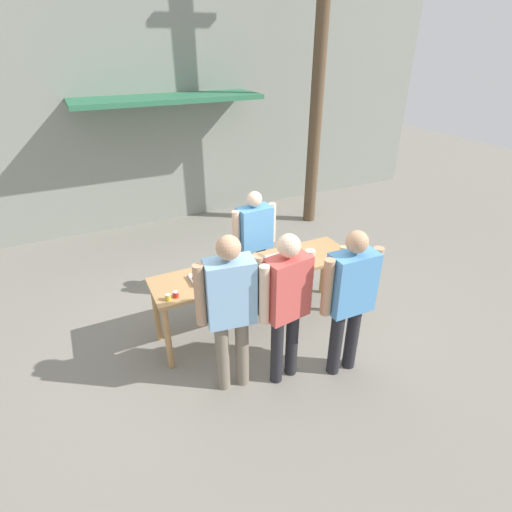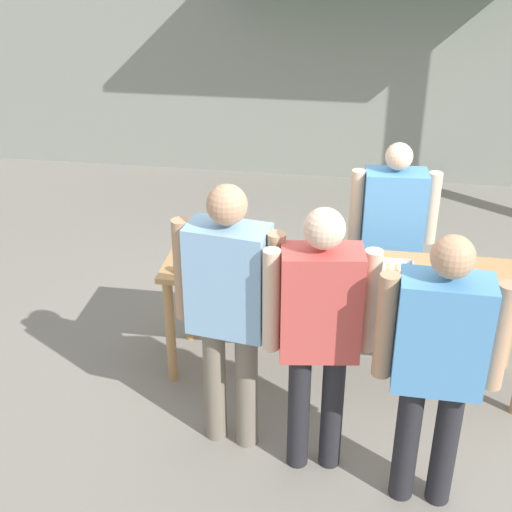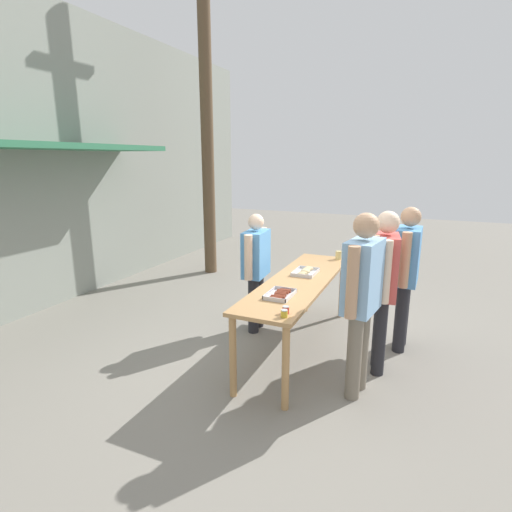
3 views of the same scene
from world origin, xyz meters
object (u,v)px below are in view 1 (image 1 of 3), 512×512
object	(u,v)px
food_tray_sausages	(207,278)
condiment_jar_ketchup	(176,294)
beer_cup	(343,251)
person_customer_holding_hotdog	(230,304)
condiment_jar_mustard	(168,297)
food_tray_buns	(275,260)
person_customer_with_cup	(350,294)
person_customer_waiting_in_line	(287,299)
person_server_behind_table	(254,237)
utility_pole	(320,48)

from	to	relation	value
food_tray_sausages	condiment_jar_ketchup	xyz separation A→B (m)	(-0.42, -0.21, 0.02)
beer_cup	person_customer_holding_hotdog	xyz separation A→B (m)	(-1.79, -0.60, 0.12)
food_tray_sausages	condiment_jar_mustard	bearing A→B (deg)	-156.19
condiment_jar_mustard	food_tray_buns	bearing A→B (deg)	9.09
food_tray_buns	person_customer_holding_hotdog	distance (m)	1.25
beer_cup	person_customer_with_cup	world-z (taller)	person_customer_with_cup
food_tray_buns	food_tray_sausages	bearing A→B (deg)	-179.94
beer_cup	person_customer_waiting_in_line	world-z (taller)	person_customer_waiting_in_line
condiment_jar_mustard	person_server_behind_table	bearing A→B (deg)	32.06
person_server_behind_table	utility_pole	world-z (taller)	utility_pole
condiment_jar_mustard	person_customer_holding_hotdog	distance (m)	0.77
condiment_jar_mustard	person_customer_waiting_in_line	xyz separation A→B (m)	(1.01, -0.73, 0.12)
food_tray_sausages	food_tray_buns	xyz separation A→B (m)	(0.90, 0.00, 0.01)
person_server_behind_table	food_tray_sausages	bearing A→B (deg)	-148.17
condiment_jar_ketchup	person_server_behind_table	bearing A→B (deg)	33.18
person_server_behind_table	person_customer_waiting_in_line	distance (m)	1.69
food_tray_sausages	condiment_jar_ketchup	bearing A→B (deg)	-153.79
person_server_behind_table	condiment_jar_mustard	bearing A→B (deg)	-152.09
condiment_jar_mustard	utility_pole	xyz separation A→B (m)	(3.65, 2.87, 2.26)
condiment_jar_ketchup	beer_cup	xyz separation A→B (m)	(2.18, -0.01, 0.02)
food_tray_sausages	food_tray_buns	world-z (taller)	food_tray_buns
food_tray_buns	person_server_behind_table	distance (m)	0.68
condiment_jar_mustard	beer_cup	world-z (taller)	beer_cup
food_tray_buns	condiment_jar_mustard	bearing A→B (deg)	-170.91
condiment_jar_ketchup	beer_cup	distance (m)	2.18
condiment_jar_ketchup	person_customer_holding_hotdog	world-z (taller)	person_customer_holding_hotdog
person_customer_waiting_in_line	person_customer_holding_hotdog	bearing A→B (deg)	-22.18
person_customer_holding_hotdog	person_customer_waiting_in_line	bearing A→B (deg)	174.77
condiment_jar_ketchup	person_customer_with_cup	world-z (taller)	person_customer_with_cup
food_tray_buns	condiment_jar_ketchup	bearing A→B (deg)	-171.04
food_tray_buns	person_customer_with_cup	size ratio (longest dim) A/B	0.22
person_customer_waiting_in_line	utility_pole	bearing A→B (deg)	-134.40
person_customer_waiting_in_line	food_tray_sausages	bearing A→B (deg)	-70.16
food_tray_sausages	utility_pole	xyz separation A→B (m)	(3.14, 2.65, 2.27)
person_server_behind_table	person_customer_waiting_in_line	xyz separation A→B (m)	(-0.44, -1.63, 0.12)
condiment_jar_mustard	person_customer_holding_hotdog	size ratio (longest dim) A/B	0.04
condiment_jar_ketchup	person_customer_with_cup	xyz separation A→B (m)	(1.57, -0.93, 0.10)
beer_cup	person_server_behind_table	size ratio (longest dim) A/B	0.07
utility_pole	food_tray_buns	bearing A→B (deg)	-130.31
person_customer_with_cup	utility_pole	size ratio (longest dim) A/B	0.28
food_tray_buns	person_customer_waiting_in_line	distance (m)	1.04
person_server_behind_table	person_customer_with_cup	distance (m)	1.83
condiment_jar_ketchup	beer_cup	world-z (taller)	beer_cup
person_customer_holding_hotdog	beer_cup	bearing A→B (deg)	-152.69
utility_pole	person_customer_with_cup	bearing A→B (deg)	-117.82
condiment_jar_mustard	person_customer_with_cup	size ratio (longest dim) A/B	0.04
food_tray_sausages	person_server_behind_table	distance (m)	1.16
person_customer_with_cup	utility_pole	bearing A→B (deg)	-116.47
food_tray_sausages	condiment_jar_mustard	xyz separation A→B (m)	(-0.51, -0.22, 0.02)
condiment_jar_mustard	person_customer_holding_hotdog	world-z (taller)	person_customer_holding_hotdog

